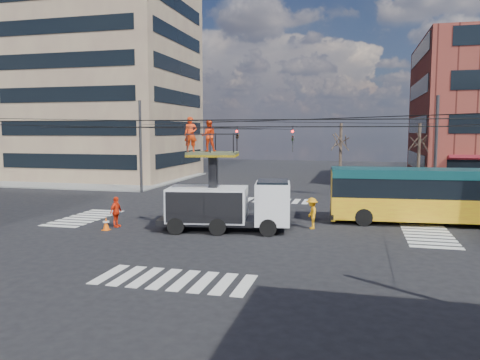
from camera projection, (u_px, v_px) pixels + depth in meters
name	position (u px, v px, depth m)	size (l,w,h in m)	color
ground	(241.00, 226.00, 26.60)	(120.00, 120.00, 0.00)	black
sidewalk_nw	(103.00, 179.00, 51.93)	(18.00, 18.00, 0.12)	slate
crosswalks	(241.00, 226.00, 26.59)	(22.40, 22.40, 0.02)	silver
building_tower	(105.00, 46.00, 53.48)	(18.06, 16.06, 30.00)	#876956
overhead_network	(241.00, 150.00, 26.55)	(24.24, 24.24, 8.00)	#2D2D30
tree_a	(341.00, 140.00, 37.92)	(2.00, 2.00, 6.00)	#382B21
tree_b	(419.00, 141.00, 36.47)	(2.00, 2.00, 6.00)	#382B21
utility_truck	(228.00, 194.00, 25.08)	(7.27, 3.50, 6.12)	black
city_bus	(438.00, 195.00, 26.86)	(12.24, 3.52, 3.20)	yellow
traffic_cone	(106.00, 224.00, 25.41)	(0.36, 0.36, 0.72)	#FF5E0A
worker_ground	(116.00, 212.00, 26.18)	(1.01, 0.42, 1.72)	#FF3510
flagger	(312.00, 213.00, 25.70)	(1.12, 0.64, 1.73)	orange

